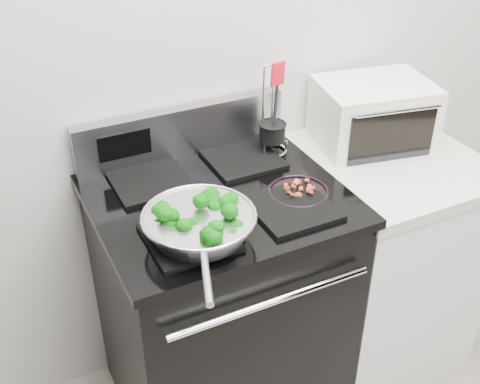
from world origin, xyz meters
TOP-DOWN VIEW (x-y plane):
  - back_wall at (0.00, 1.75)m, footprint 4.00×0.02m
  - gas_range at (-0.30, 1.41)m, footprint 0.79×0.69m
  - counter at (0.39, 1.41)m, footprint 0.62×0.68m
  - skillet at (-0.44, 1.23)m, footprint 0.33×0.51m
  - broccoli_pile at (-0.44, 1.23)m, footprint 0.26×0.26m
  - bacon_plate at (-0.07, 1.31)m, footprint 0.20×0.20m
  - utensil_holder at (-0.01, 1.59)m, footprint 0.11×0.11m
  - toaster_oven at (0.39, 1.55)m, footprint 0.45×0.38m

SIDE VIEW (x-z plane):
  - counter at x=0.39m, z-range 0.00..0.92m
  - gas_range at x=-0.30m, z-range -0.08..1.05m
  - bacon_plate at x=-0.07m, z-range 0.95..0.99m
  - skillet at x=-0.44m, z-range 0.97..1.04m
  - utensil_holder at x=-0.01m, z-range 0.84..1.18m
  - broccoli_pile at x=-0.44m, z-range 0.98..1.07m
  - toaster_oven at x=0.39m, z-range 0.92..1.15m
  - back_wall at x=0.00m, z-range 0.00..2.70m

